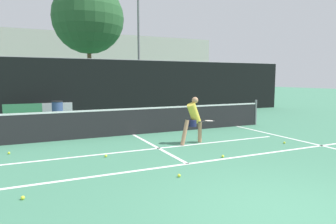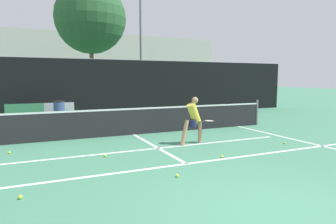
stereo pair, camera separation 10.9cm
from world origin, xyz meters
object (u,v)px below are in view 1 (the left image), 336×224
object	(u,v)px
player_practicing	(194,118)
trash_bin	(58,111)
courtside_bench	(23,113)
parked_car	(52,104)

from	to	relation	value
player_practicing	trash_bin	distance (m)	7.62
trash_bin	courtside_bench	bearing A→B (deg)	-176.85
player_practicing	courtside_bench	distance (m)	8.29
player_practicing	parked_car	xyz separation A→B (m)	(-3.42, 9.78, -0.22)
player_practicing	courtside_bench	size ratio (longest dim) A/B	0.89
player_practicing	parked_car	size ratio (longest dim) A/B	0.32
courtside_bench	trash_bin	xyz separation A→B (m)	(1.45, 0.08, 0.01)
courtside_bench	trash_bin	world-z (taller)	trash_bin
trash_bin	parked_car	xyz separation A→B (m)	(-0.07, 2.95, 0.09)
trash_bin	parked_car	world-z (taller)	parked_car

